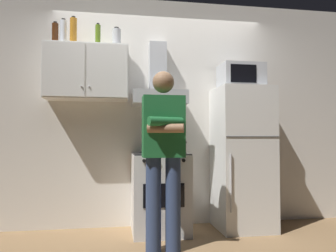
{
  "coord_description": "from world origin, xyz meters",
  "views": [
    {
      "loc": [
        -0.53,
        -3.3,
        1.02
      ],
      "look_at": [
        0.0,
        0.0,
        1.15
      ],
      "focal_mm": 34.83,
      "sensor_mm": 36.0,
      "label": 1
    }
  ],
  "objects_px": {
    "range_hood": "(158,88)",
    "bottle_canister_steel": "(116,38)",
    "refrigerator": "(242,158)",
    "bottle_rum_dark": "(55,34)",
    "stove_oven": "(160,192)",
    "bottle_olive_oil": "(98,36)",
    "person_standing": "(163,152)",
    "upper_cabinet": "(87,73)",
    "cooking_pot": "(173,146)",
    "microwave": "(241,77)",
    "bottle_liquor_amber": "(73,31)",
    "bottle_vodka_clear": "(63,33)"
  },
  "relations": [
    {
      "from": "bottle_liquor_amber",
      "to": "bottle_canister_steel",
      "type": "bearing_deg",
      "value": 5.14
    },
    {
      "from": "bottle_olive_oil",
      "to": "person_standing",
      "type": "bearing_deg",
      "value": -50.54
    },
    {
      "from": "bottle_canister_steel",
      "to": "bottle_vodka_clear",
      "type": "bearing_deg",
      "value": 178.79
    },
    {
      "from": "upper_cabinet",
      "to": "bottle_canister_steel",
      "type": "height_order",
      "value": "bottle_canister_steel"
    },
    {
      "from": "microwave",
      "to": "cooking_pot",
      "type": "bearing_deg",
      "value": -170.43
    },
    {
      "from": "refrigerator",
      "to": "bottle_olive_oil",
      "type": "height_order",
      "value": "bottle_olive_oil"
    },
    {
      "from": "range_hood",
      "to": "bottle_olive_oil",
      "type": "height_order",
      "value": "bottle_olive_oil"
    },
    {
      "from": "refrigerator",
      "to": "bottle_rum_dark",
      "type": "bearing_deg",
      "value": 175.77
    },
    {
      "from": "bottle_rum_dark",
      "to": "stove_oven",
      "type": "bearing_deg",
      "value": -7.74
    },
    {
      "from": "bottle_olive_oil",
      "to": "microwave",
      "type": "bearing_deg",
      "value": -5.23
    },
    {
      "from": "upper_cabinet",
      "to": "range_hood",
      "type": "bearing_deg",
      "value": 0.09
    },
    {
      "from": "upper_cabinet",
      "to": "cooking_pot",
      "type": "xyz_separation_m",
      "value": [
        0.93,
        -0.24,
        -0.81
      ]
    },
    {
      "from": "refrigerator",
      "to": "microwave",
      "type": "bearing_deg",
      "value": 90.9
    },
    {
      "from": "cooking_pot",
      "to": "bottle_canister_steel",
      "type": "bearing_deg",
      "value": 156.8
    },
    {
      "from": "stove_oven",
      "to": "bottle_liquor_amber",
      "type": "bearing_deg",
      "value": 173.99
    },
    {
      "from": "range_hood",
      "to": "bottle_liquor_amber",
      "type": "distance_m",
      "value": 1.12
    },
    {
      "from": "range_hood",
      "to": "bottle_canister_steel",
      "type": "xyz_separation_m",
      "value": [
        -0.48,
        0.02,
        0.56
      ]
    },
    {
      "from": "refrigerator",
      "to": "person_standing",
      "type": "height_order",
      "value": "person_standing"
    },
    {
      "from": "stove_oven",
      "to": "bottle_liquor_amber",
      "type": "height_order",
      "value": "bottle_liquor_amber"
    },
    {
      "from": "range_hood",
      "to": "bottle_rum_dark",
      "type": "relative_size",
      "value": 2.84
    },
    {
      "from": "upper_cabinet",
      "to": "range_hood",
      "type": "height_order",
      "value": "range_hood"
    },
    {
      "from": "stove_oven",
      "to": "bottle_liquor_amber",
      "type": "relative_size",
      "value": 2.79
    },
    {
      "from": "upper_cabinet",
      "to": "bottle_canister_steel",
      "type": "xyz_separation_m",
      "value": [
        0.32,
        0.02,
        0.41
      ]
    },
    {
      "from": "refrigerator",
      "to": "bottle_liquor_amber",
      "type": "xyz_separation_m",
      "value": [
        -1.9,
        0.1,
        1.4
      ]
    },
    {
      "from": "cooking_pot",
      "to": "bottle_canister_steel",
      "type": "height_order",
      "value": "bottle_canister_steel"
    },
    {
      "from": "range_hood",
      "to": "bottle_vodka_clear",
      "type": "height_order",
      "value": "bottle_vodka_clear"
    },
    {
      "from": "stove_oven",
      "to": "bottle_olive_oil",
      "type": "bearing_deg",
      "value": 166.2
    },
    {
      "from": "bottle_olive_oil",
      "to": "stove_oven",
      "type": "bearing_deg",
      "value": -13.8
    },
    {
      "from": "bottle_olive_oil",
      "to": "bottle_canister_steel",
      "type": "relative_size",
      "value": 1.2
    },
    {
      "from": "microwave",
      "to": "cooking_pot",
      "type": "height_order",
      "value": "microwave"
    },
    {
      "from": "microwave",
      "to": "bottle_liquor_amber",
      "type": "height_order",
      "value": "bottle_liquor_amber"
    },
    {
      "from": "microwave",
      "to": "bottle_olive_oil",
      "type": "xyz_separation_m",
      "value": [
        -1.64,
        0.15,
        0.44
      ]
    },
    {
      "from": "microwave",
      "to": "bottle_canister_steel",
      "type": "relative_size",
      "value": 2.07
    },
    {
      "from": "range_hood",
      "to": "refrigerator",
      "type": "distance_m",
      "value": 1.25
    },
    {
      "from": "bottle_olive_oil",
      "to": "upper_cabinet",
      "type": "bearing_deg",
      "value": -158.84
    },
    {
      "from": "refrigerator",
      "to": "bottle_rum_dark",
      "type": "distance_m",
      "value": 2.51
    },
    {
      "from": "refrigerator",
      "to": "bottle_canister_steel",
      "type": "distance_m",
      "value": 1.98
    },
    {
      "from": "bottle_liquor_amber",
      "to": "bottle_vodka_clear",
      "type": "relative_size",
      "value": 1.04
    },
    {
      "from": "person_standing",
      "to": "bottle_rum_dark",
      "type": "xyz_separation_m",
      "value": [
        -1.1,
        0.76,
        1.27
      ]
    },
    {
      "from": "person_standing",
      "to": "bottle_rum_dark",
      "type": "height_order",
      "value": "bottle_rum_dark"
    },
    {
      "from": "range_hood",
      "to": "person_standing",
      "type": "distance_m",
      "value": 1.01
    },
    {
      "from": "microwave",
      "to": "cooking_pot",
      "type": "distance_m",
      "value": 1.16
    },
    {
      "from": "bottle_vodka_clear",
      "to": "refrigerator",
      "type": "bearing_deg",
      "value": -4.36
    },
    {
      "from": "microwave",
      "to": "person_standing",
      "type": "xyz_separation_m",
      "value": [
        -1.0,
        -0.62,
        -0.84
      ]
    },
    {
      "from": "bottle_rum_dark",
      "to": "bottle_canister_steel",
      "type": "bearing_deg",
      "value": -1.22
    },
    {
      "from": "person_standing",
      "to": "bottle_canister_steel",
      "type": "xyz_separation_m",
      "value": [
        -0.43,
        0.75,
        1.26
      ]
    },
    {
      "from": "bottle_canister_steel",
      "to": "bottle_vodka_clear",
      "type": "xyz_separation_m",
      "value": [
        -0.58,
        0.01,
        0.04
      ]
    },
    {
      "from": "range_hood",
      "to": "cooking_pot",
      "type": "relative_size",
      "value": 2.62
    },
    {
      "from": "upper_cabinet",
      "to": "microwave",
      "type": "height_order",
      "value": "upper_cabinet"
    },
    {
      "from": "person_standing",
      "to": "bottle_vodka_clear",
      "type": "height_order",
      "value": "bottle_vodka_clear"
    }
  ]
}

